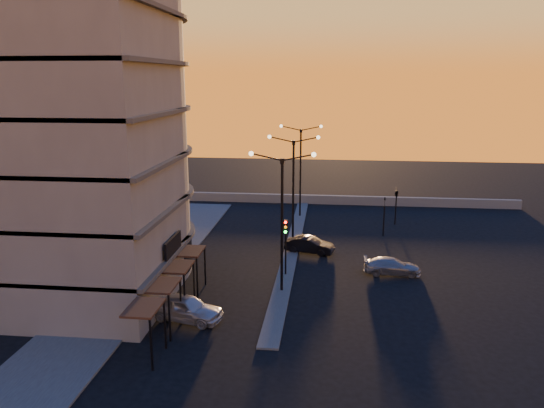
% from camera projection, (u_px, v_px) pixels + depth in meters
% --- Properties ---
extents(ground, '(120.00, 120.00, 0.00)m').
position_uv_depth(ground, '(282.00, 291.00, 35.83)').
color(ground, black).
rests_on(ground, ground).
extents(sidewalk_west, '(5.00, 40.00, 0.12)m').
position_uv_depth(sidewalk_west, '(151.00, 264.00, 40.83)').
color(sidewalk_west, '#474745').
rests_on(sidewalk_west, ground).
extents(median, '(1.20, 36.00, 0.12)m').
position_uv_depth(median, '(293.00, 245.00, 45.48)').
color(median, '#474745').
rests_on(median, ground).
extents(parapet, '(44.00, 0.50, 1.00)m').
position_uv_depth(parapet, '(321.00, 200.00, 60.62)').
color(parapet, slate).
rests_on(parapet, ground).
extents(building, '(14.35, 17.08, 25.00)m').
position_uv_depth(building, '(70.00, 112.00, 34.63)').
color(building, slate).
rests_on(building, ground).
extents(streetlamp_near, '(4.32, 0.32, 9.51)m').
position_uv_depth(streetlamp_near, '(282.00, 211.00, 34.53)').
color(streetlamp_near, black).
rests_on(streetlamp_near, ground).
extents(streetlamp_mid, '(4.32, 0.32, 9.51)m').
position_uv_depth(streetlamp_mid, '(293.00, 182.00, 44.20)').
color(streetlamp_mid, black).
rests_on(streetlamp_mid, ground).
extents(streetlamp_far, '(4.32, 0.32, 9.51)m').
position_uv_depth(streetlamp_far, '(301.00, 163.00, 53.86)').
color(streetlamp_far, black).
rests_on(streetlamp_far, ground).
extents(traffic_light_main, '(0.28, 0.44, 4.25)m').
position_uv_depth(traffic_light_main, '(286.00, 238.00, 37.93)').
color(traffic_light_main, black).
rests_on(traffic_light_main, ground).
extents(signal_east_a, '(0.13, 0.16, 3.60)m').
position_uv_depth(signal_east_a, '(384.00, 215.00, 48.04)').
color(signal_east_a, black).
rests_on(signal_east_a, ground).
extents(signal_east_b, '(0.42, 1.99, 3.60)m').
position_uv_depth(signal_east_b, '(397.00, 194.00, 51.47)').
color(signal_east_b, black).
rests_on(signal_east_b, ground).
extents(car_hatchback, '(4.84, 2.81, 1.55)m').
position_uv_depth(car_hatchback, '(185.00, 308.00, 31.43)').
color(car_hatchback, silver).
rests_on(car_hatchback, ground).
extents(car_sedan, '(4.24, 2.30, 1.33)m').
position_uv_depth(car_sedan, '(309.00, 245.00, 43.60)').
color(car_sedan, black).
rests_on(car_sedan, ground).
extents(car_wagon, '(4.16, 1.71, 1.21)m').
position_uv_depth(car_wagon, '(392.00, 266.00, 38.88)').
color(car_wagon, '#929599').
rests_on(car_wagon, ground).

